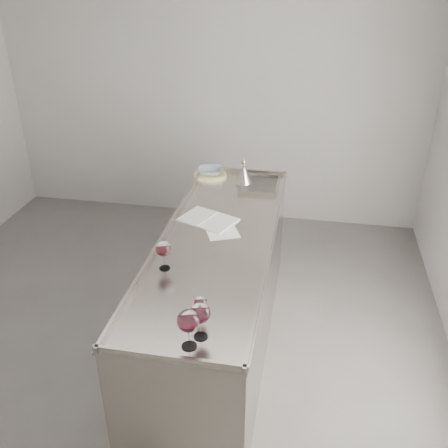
% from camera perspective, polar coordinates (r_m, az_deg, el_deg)
% --- Properties ---
extents(room_shell, '(4.54, 5.04, 2.84)m').
position_cam_1_polar(room_shell, '(3.08, -11.10, 3.99)').
color(room_shell, '#4F4C4A').
rests_on(room_shell, ground).
extents(counter, '(0.77, 2.42, 0.97)m').
position_cam_1_polar(counter, '(3.67, -0.69, -7.93)').
color(counter, '#9D948D').
rests_on(counter, ground).
extents(wine_glass_left, '(0.10, 0.10, 0.19)m').
position_cam_1_polar(wine_glass_left, '(3.04, -6.93, -2.89)').
color(wine_glass_left, white).
rests_on(wine_glass_left, counter).
extents(wine_glass_middle, '(0.10, 0.10, 0.21)m').
position_cam_1_polar(wine_glass_middle, '(2.50, -2.74, -10.22)').
color(wine_glass_middle, white).
rests_on(wine_glass_middle, counter).
extents(wine_glass_right, '(0.11, 0.11, 0.22)m').
position_cam_1_polar(wine_glass_right, '(2.44, -4.11, -11.08)').
color(wine_glass_right, white).
rests_on(wine_glass_right, counter).
extents(wine_glass_small, '(0.07, 0.07, 0.14)m').
position_cam_1_polar(wine_glass_small, '(2.64, -2.70, -9.03)').
color(wine_glass_small, white).
rests_on(wine_glass_small, counter).
extents(notebook, '(0.46, 0.40, 0.02)m').
position_cam_1_polar(notebook, '(3.63, -1.85, 0.51)').
color(notebook, silver).
rests_on(notebook, counter).
extents(loose_paper_top, '(0.32, 0.37, 0.00)m').
position_cam_1_polar(loose_paper_top, '(3.52, -0.36, -0.53)').
color(loose_paper_top, silver).
rests_on(loose_paper_top, counter).
extents(trivet, '(0.37, 0.37, 0.02)m').
position_cam_1_polar(trivet, '(4.38, -1.56, 5.61)').
color(trivet, beige).
rests_on(trivet, counter).
extents(ceramic_bowl, '(0.25, 0.25, 0.05)m').
position_cam_1_polar(ceramic_bowl, '(4.36, -1.57, 6.05)').
color(ceramic_bowl, '#86999C').
rests_on(ceramic_bowl, trivet).
extents(wine_funnel, '(0.15, 0.15, 0.22)m').
position_cam_1_polar(wine_funnel, '(4.23, 2.26, 5.63)').
color(wine_funnel, '#B3AB9F').
rests_on(wine_funnel, counter).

